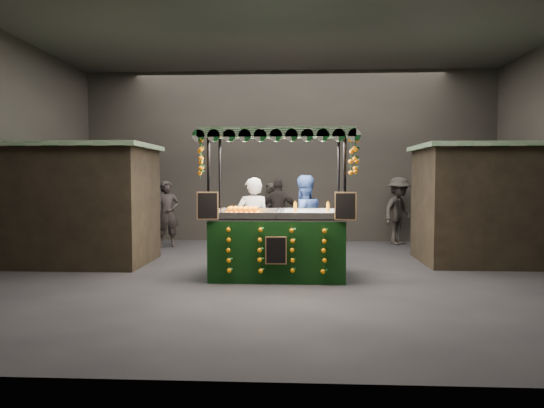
{
  "coord_description": "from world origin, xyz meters",
  "views": [
    {
      "loc": [
        0.24,
        -9.35,
        1.88
      ],
      "look_at": [
        -0.25,
        0.25,
        1.35
      ],
      "focal_mm": 32.07,
      "sensor_mm": 36.0,
      "label": 1
    }
  ],
  "objects": [
    {
      "name": "neighbour_stall_right",
      "position": [
        4.4,
        1.5,
        1.31
      ],
      "size": [
        3.0,
        2.2,
        2.6
      ],
      "color": "black",
      "rests_on": "ground"
    },
    {
      "name": "ground",
      "position": [
        0.0,
        0.0,
        0.0
      ],
      "size": [
        12.0,
        12.0,
        0.0
      ],
      "primitive_type": "plane",
      "color": "black",
      "rests_on": "ground"
    },
    {
      "name": "shopper_5",
      "position": [
        3.83,
        3.36,
        0.81
      ],
      "size": [
        1.43,
        1.39,
        1.63
      ],
      "rotation": [
        0.0,
        0.0,
        2.39
      ],
      "color": "black",
      "rests_on": "ground"
    },
    {
      "name": "vendor_blue",
      "position": [
        0.38,
        0.82,
        0.96
      ],
      "size": [
        1.15,
        1.05,
        1.93
      ],
      "rotation": [
        0.0,
        0.0,
        3.57
      ],
      "color": "#2B458B",
      "rests_on": "ground"
    },
    {
      "name": "vendor_grey",
      "position": [
        -0.65,
        0.51,
        0.94
      ],
      "size": [
        0.76,
        0.59,
        1.88
      ],
      "rotation": [
        0.0,
        0.0,
        3.36
      ],
      "color": "gray",
      "rests_on": "ground"
    },
    {
      "name": "shopper_2",
      "position": [
        -0.26,
        4.2,
        0.93
      ],
      "size": [
        1.12,
        0.55,
        1.86
      ],
      "rotation": [
        0.0,
        0.0,
        3.05
      ],
      "color": "#2C2524",
      "rests_on": "ground"
    },
    {
      "name": "shopper_6",
      "position": [
        -0.53,
        4.6,
        0.86
      ],
      "size": [
        0.57,
        0.72,
        1.72
      ],
      "rotation": [
        0.0,
        0.0,
        -1.28
      ],
      "color": "#282421",
      "rests_on": "ground"
    },
    {
      "name": "shopper_0",
      "position": [
        -3.25,
        3.55,
        0.89
      ],
      "size": [
        0.77,
        0.65,
        1.79
      ],
      "rotation": [
        0.0,
        0.0,
        0.4
      ],
      "color": "black",
      "rests_on": "ground"
    },
    {
      "name": "juice_stall",
      "position": [
        -0.1,
        -0.3,
        0.85
      ],
      "size": [
        2.84,
        1.67,
        2.75
      ],
      "color": "black",
      "rests_on": "ground"
    },
    {
      "name": "neighbour_stall_left",
      "position": [
        -4.4,
        1.0,
        1.31
      ],
      "size": [
        3.0,
        2.2,
        2.6
      ],
      "color": "black",
      "rests_on": "ground"
    },
    {
      "name": "market_hall",
      "position": [
        0.0,
        0.0,
        3.38
      ],
      "size": [
        12.1,
        10.1,
        5.05
      ],
      "color": "black",
      "rests_on": "ground"
    },
    {
      "name": "shopper_3",
      "position": [
        3.1,
        4.38,
        0.94
      ],
      "size": [
        1.36,
        1.36,
        1.89
      ],
      "rotation": [
        0.0,
        0.0,
        0.78
      ],
      "color": "black",
      "rests_on": "ground"
    },
    {
      "name": "shopper_1",
      "position": [
        4.33,
        3.08,
        0.96
      ],
      "size": [
        1.12,
        1.0,
        1.91
      ],
      "rotation": [
        0.0,
        0.0,
        -0.35
      ],
      "color": "#2E2726",
      "rests_on": "ground"
    },
    {
      "name": "shopper_4",
      "position": [
        -4.5,
        3.04,
        0.93
      ],
      "size": [
        0.99,
        0.73,
        1.85
      ],
      "rotation": [
        0.0,
        0.0,
        3.31
      ],
      "color": "#2E2625",
      "rests_on": "ground"
    }
  ]
}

